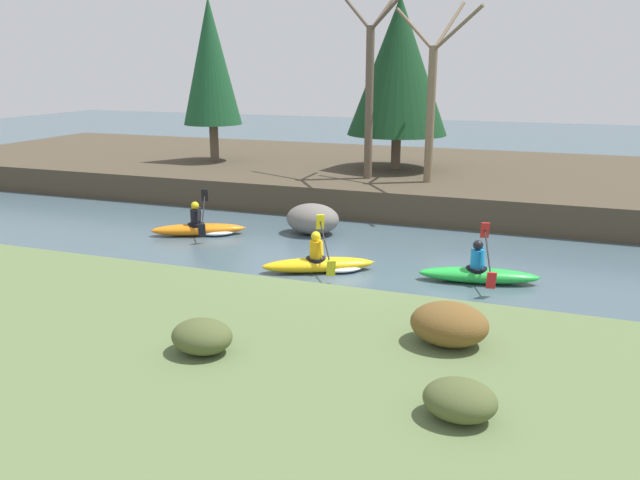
% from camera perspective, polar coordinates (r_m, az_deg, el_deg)
% --- Properties ---
extents(ground_plane, '(90.00, 90.00, 0.00)m').
position_cam_1_polar(ground_plane, '(14.97, 3.83, -3.13)').
color(ground_plane, '#425660').
extents(riverbank_near, '(44.00, 7.57, 0.62)m').
position_cam_1_polar(riverbank_near, '(9.40, -7.32, -13.09)').
color(riverbank_near, '#5B7042').
rests_on(riverbank_near, ground).
extents(riverbank_far, '(44.00, 11.70, 0.98)m').
position_cam_1_polar(riverbank_far, '(25.19, 10.81, 5.50)').
color(riverbank_far, '#473D2D').
rests_on(riverbank_far, ground).
extents(conifer_tree_far_left, '(2.37, 2.37, 6.45)m').
position_cam_1_polar(conifer_tree_far_left, '(26.31, -9.98, 15.71)').
color(conifer_tree_far_left, brown).
rests_on(conifer_tree_far_left, riverbank_far).
extents(conifer_tree_left, '(3.76, 3.76, 6.29)m').
position_cam_1_polar(conifer_tree_left, '(24.05, 7.20, 15.45)').
color(conifer_tree_left, brown).
rests_on(conifer_tree_left, riverbank_far).
extents(bare_tree_upstream, '(3.75, 3.70, 6.81)m').
position_cam_1_polar(bare_tree_upstream, '(21.90, 4.67, 13.98)').
color(bare_tree_upstream, brown).
rests_on(bare_tree_upstream, riverbank_far).
extents(bare_tree_mid_upstream, '(3.28, 3.24, 5.92)m').
position_cam_1_polar(bare_tree_mid_upstream, '(21.43, 10.23, 12.63)').
color(bare_tree_mid_upstream, '#7A664C').
rests_on(bare_tree_mid_upstream, riverbank_far).
extents(shrub_clump_nearest, '(0.95, 0.79, 0.52)m').
position_cam_1_polar(shrub_clump_nearest, '(9.66, -10.74, -8.65)').
color(shrub_clump_nearest, '#4C562D').
rests_on(shrub_clump_nearest, riverbank_near).
extents(shrub_clump_second, '(1.21, 1.01, 0.66)m').
position_cam_1_polar(shrub_clump_second, '(9.95, 11.73, -7.52)').
color(shrub_clump_second, brown).
rests_on(shrub_clump_second, riverbank_near).
extents(shrub_clump_third, '(0.91, 0.76, 0.49)m').
position_cam_1_polar(shrub_clump_third, '(8.05, 12.67, -14.08)').
color(shrub_clump_third, '#4C562D').
rests_on(shrub_clump_third, riverbank_near).
extents(kayaker_lead, '(2.79, 2.06, 1.20)m').
position_cam_1_polar(kayaker_lead, '(14.77, 14.37, -2.95)').
color(kayaker_lead, green).
rests_on(kayaker_lead, ground).
extents(kayaker_middle, '(2.67, 1.93, 1.20)m').
position_cam_1_polar(kayaker_middle, '(15.07, 0.25, -2.16)').
color(kayaker_middle, yellow).
rests_on(kayaker_middle, ground).
extents(kayaker_trailing, '(2.68, 1.93, 1.20)m').
position_cam_1_polar(kayaker_trailing, '(18.64, -10.74, 1.05)').
color(kayaker_trailing, orange).
rests_on(kayaker_trailing, ground).
extents(boulder_midstream, '(1.59, 1.25, 0.90)m').
position_cam_1_polar(boulder_midstream, '(18.40, -0.68, 1.95)').
color(boulder_midstream, slate).
rests_on(boulder_midstream, ground).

